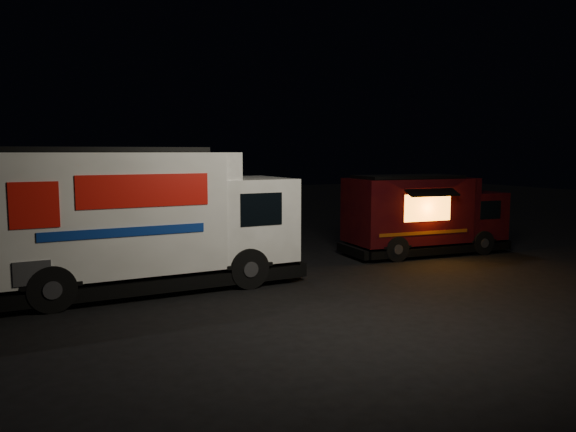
% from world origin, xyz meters
% --- Properties ---
extents(ground, '(80.00, 80.00, 0.00)m').
position_xyz_m(ground, '(0.00, 0.00, 0.00)').
color(ground, black).
rests_on(ground, ground).
extents(white_truck, '(7.91, 2.90, 3.55)m').
position_xyz_m(white_truck, '(-3.24, 1.59, 1.77)').
color(white_truck, white).
rests_on(white_truck, ground).
extents(red_truck, '(5.89, 2.56, 2.67)m').
position_xyz_m(red_truck, '(6.32, 2.48, 1.34)').
color(red_truck, '#3E0B0B').
rests_on(red_truck, ground).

